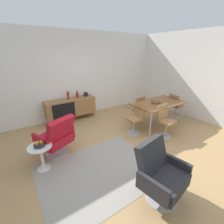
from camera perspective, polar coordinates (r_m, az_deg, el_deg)
The scene contains 18 objects.
ground_plane at distance 3.82m, azimuth 3.74°, elevation -13.26°, with size 8.32×8.32×0.00m, color tan.
wall_back at distance 5.47m, azimuth -13.11°, elevation 12.97°, with size 6.80×0.12×2.80m, color white.
wall_right at distance 5.75m, azimuth 30.89°, elevation 10.91°, with size 0.12×5.60×2.80m, color white.
sideboard at distance 5.29m, azimuth -14.92°, elevation 1.75°, with size 1.60×0.45×0.72m.
vase_cobalt at distance 5.38m, azimuth -9.63°, elevation 6.53°, with size 0.16×0.16×0.16m.
vase_sculptural_dark at distance 5.27m, azimuth -12.69°, elevation 6.11°, with size 0.09×0.09×0.25m.
vase_ceramic_small at distance 5.16m, azimuth -15.88°, elevation 5.87°, with size 0.08×0.08×0.25m.
dining_table at distance 4.85m, azimuth 16.79°, elevation 2.95°, with size 1.60×0.90×0.74m.
wooden_bowl_on_table at distance 4.73m, azimuth 15.83°, elevation 3.51°, with size 0.26×0.26×0.06m, color brown.
dining_chair_near_window at distance 4.32m, azimuth 8.86°, elevation -1.96°, with size 0.44×0.42×0.86m.
dining_chair_far_end at distance 5.62m, azimuth 22.37°, elevation 2.29°, with size 0.45×0.43×0.86m.
dining_chair_back_left at distance 5.04m, azimuth 9.15°, elevation 1.58°, with size 0.43×0.45×0.86m.
dining_chair_front_left at distance 4.36m, azimuth 19.05°, elevation -2.74°, with size 0.41×0.43×0.86m.
lounge_chair_red at distance 3.58m, azimuth -19.78°, elevation -8.43°, with size 0.86×0.84×0.95m.
armchair_black_shell at distance 2.62m, azimuth 17.41°, elevation -20.68°, with size 0.79×0.74×0.95m.
side_table_round at distance 3.37m, azimuth -24.57°, elevation -14.19°, with size 0.44×0.44×0.52m.
fruit_bowl at distance 3.25m, azimuth -25.24°, elevation -10.78°, with size 0.20×0.20×0.11m.
area_rug at distance 3.22m, azimuth -4.54°, elevation -21.02°, with size 2.20×1.70×0.01m, color gray.
Camera 1 is at (-1.94, -2.45, 2.19)m, focal length 24.79 mm.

